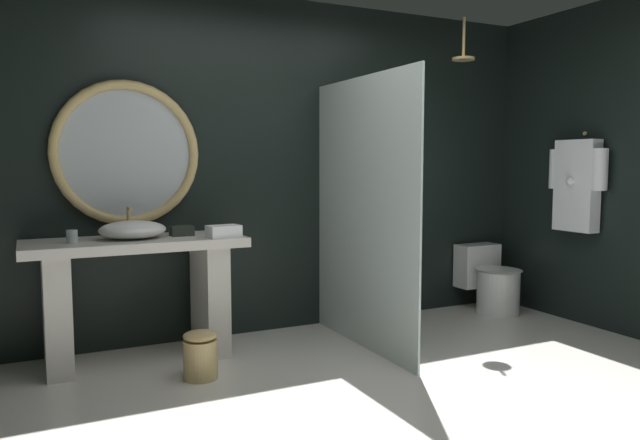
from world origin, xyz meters
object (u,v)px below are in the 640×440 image
(vessel_sink, at_px, (133,230))
(rain_shower_head, at_px, (463,54))
(tumbler_cup, at_px, (72,236))
(tissue_box, at_px, (182,231))
(waste_bin, at_px, (200,354))
(toilet, at_px, (491,282))
(folded_hand_towel, at_px, (224,231))
(round_wall_mirror, at_px, (127,153))
(hanging_bathrobe, at_px, (577,182))

(vessel_sink, bearing_deg, rain_shower_head, -3.18)
(tumbler_cup, relative_size, rain_shower_head, 0.24)
(tissue_box, relative_size, waste_bin, 0.51)
(vessel_sink, distance_m, waste_bin, 0.96)
(toilet, height_order, folded_hand_towel, folded_hand_towel)
(round_wall_mirror, relative_size, waste_bin, 3.35)
(tumbler_cup, height_order, folded_hand_towel, same)
(round_wall_mirror, relative_size, folded_hand_towel, 4.70)
(tumbler_cup, distance_m, tissue_box, 0.72)
(toilet, distance_m, waste_bin, 2.85)
(tissue_box, xyz_separation_m, hanging_bathrobe, (3.06, -0.67, 0.32))
(vessel_sink, relative_size, rain_shower_head, 1.28)
(tumbler_cup, distance_m, hanging_bathrobe, 3.83)
(hanging_bathrobe, relative_size, waste_bin, 2.68)
(rain_shower_head, bearing_deg, folded_hand_towel, -178.90)
(waste_bin, bearing_deg, round_wall_mirror, 109.56)
(vessel_sink, distance_m, rain_shower_head, 2.92)
(rain_shower_head, relative_size, toilet, 0.57)
(rain_shower_head, relative_size, hanging_bathrobe, 0.42)
(round_wall_mirror, distance_m, rain_shower_head, 2.74)
(vessel_sink, height_order, hanging_bathrobe, hanging_bathrobe)
(vessel_sink, height_order, waste_bin, vessel_sink)
(round_wall_mirror, distance_m, hanging_bathrobe, 3.50)
(folded_hand_towel, bearing_deg, waste_bin, -127.50)
(rain_shower_head, height_order, toilet, rain_shower_head)
(round_wall_mirror, height_order, toilet, round_wall_mirror)
(rain_shower_head, distance_m, toilet, 2.00)
(vessel_sink, relative_size, folded_hand_towel, 2.02)
(vessel_sink, xyz_separation_m, round_wall_mirror, (0.02, 0.27, 0.51))
(tissue_box, relative_size, hanging_bathrobe, 0.19)
(tumbler_cup, distance_m, waste_bin, 1.10)
(tumbler_cup, height_order, rain_shower_head, rain_shower_head)
(tumbler_cup, bearing_deg, tissue_box, 6.64)
(rain_shower_head, bearing_deg, tumbler_cup, 178.04)
(tissue_box, relative_size, folded_hand_towel, 0.72)
(vessel_sink, xyz_separation_m, hanging_bathrobe, (3.40, -0.63, 0.29))
(rain_shower_head, relative_size, waste_bin, 1.13)
(vessel_sink, xyz_separation_m, waste_bin, (0.30, -0.53, -0.74))
(tumbler_cup, bearing_deg, rain_shower_head, -1.96)
(vessel_sink, height_order, folded_hand_towel, vessel_sink)
(tissue_box, xyz_separation_m, rain_shower_head, (2.27, -0.19, 1.34))
(vessel_sink, distance_m, tumbler_cup, 0.38)
(round_wall_mirror, bearing_deg, toilet, -4.86)
(hanging_bathrobe, relative_size, toilet, 1.36)
(rain_shower_head, bearing_deg, vessel_sink, 176.82)
(hanging_bathrobe, distance_m, folded_hand_towel, 2.88)
(tissue_box, bearing_deg, waste_bin, -93.34)
(tissue_box, height_order, waste_bin, tissue_box)
(waste_bin, bearing_deg, toilet, 10.91)
(tissue_box, bearing_deg, round_wall_mirror, 144.10)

